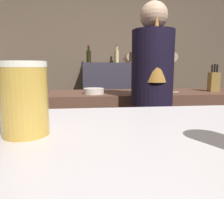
# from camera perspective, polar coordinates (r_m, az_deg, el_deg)

# --- Properties ---
(wall_back) EXTENTS (5.20, 0.10, 2.70)m
(wall_back) POSITION_cam_1_polar(r_m,az_deg,el_deg) (3.63, -1.86, 11.32)
(wall_back) COLOR brown
(wall_back) RESTS_ON ground
(prep_counter) EXTENTS (2.10, 0.60, 0.92)m
(prep_counter) POSITION_cam_1_polar(r_m,az_deg,el_deg) (2.39, 9.58, -9.02)
(prep_counter) COLOR brown
(prep_counter) RESTS_ON ground
(back_shelf) EXTENTS (0.92, 0.36, 1.24)m
(back_shelf) POSITION_cam_1_polar(r_m,az_deg,el_deg) (3.41, 0.29, -0.83)
(back_shelf) COLOR #35313E
(back_shelf) RESTS_ON ground
(bartender) EXTENTS (0.44, 0.52, 1.69)m
(bartender) POSITION_cam_1_polar(r_m,az_deg,el_deg) (1.82, 10.46, 2.10)
(bartender) COLOR #2B273C
(bartender) RESTS_ON ground
(knife_block) EXTENTS (0.10, 0.08, 0.29)m
(knife_block) POSITION_cam_1_polar(r_m,az_deg,el_deg) (2.52, 25.19, 4.35)
(knife_block) COLOR olive
(knife_block) RESTS_ON prep_counter
(mixing_bowl) EXTENTS (0.19, 0.19, 0.05)m
(mixing_bowl) POSITION_cam_1_polar(r_m,az_deg,el_deg) (2.10, -4.82, 2.23)
(mixing_bowl) COLOR beige
(mixing_bowl) RESTS_ON prep_counter
(chefs_knife) EXTENTS (0.24, 0.09, 0.01)m
(chefs_knife) POSITION_cam_1_polar(r_m,az_deg,el_deg) (2.30, 14.18, 1.99)
(chefs_knife) COLOR silver
(chefs_knife) RESTS_ON prep_counter
(pint_glass_far) EXTENTS (0.08, 0.08, 0.13)m
(pint_glass_far) POSITION_cam_1_polar(r_m,az_deg,el_deg) (0.41, -22.04, 0.19)
(pint_glass_far) COLOR gold
(pint_glass_far) RESTS_ON bar_counter
(bottle_soy) EXTENTS (0.06, 0.06, 0.27)m
(bottle_soy) POSITION_cam_1_polar(r_m,az_deg,el_deg) (3.38, 1.32, 11.40)
(bottle_soy) COLOR #D0C382
(bottle_soy) RESTS_ON back_shelf
(bottle_vinegar) EXTENTS (0.07, 0.07, 0.26)m
(bottle_vinegar) POSITION_cam_1_polar(r_m,az_deg,el_deg) (3.36, -6.15, 11.32)
(bottle_vinegar) COLOR black
(bottle_vinegar) RESTS_ON back_shelf
(bottle_olive_oil) EXTENTS (0.06, 0.06, 0.26)m
(bottle_olive_oil) POSITION_cam_1_polar(r_m,az_deg,el_deg) (3.46, 1.15, 11.33)
(bottle_olive_oil) COLOR #D5D277
(bottle_olive_oil) RESTS_ON back_shelf
(bottle_hot_sauce) EXTENTS (0.06, 0.06, 0.19)m
(bottle_hot_sauce) POSITION_cam_1_polar(r_m,az_deg,el_deg) (3.43, 6.53, 10.79)
(bottle_hot_sauce) COLOR #3B5797
(bottle_hot_sauce) RESTS_ON back_shelf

